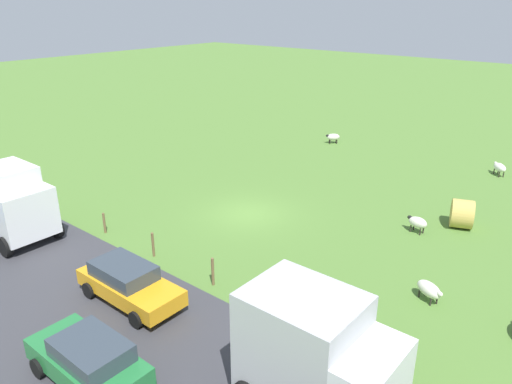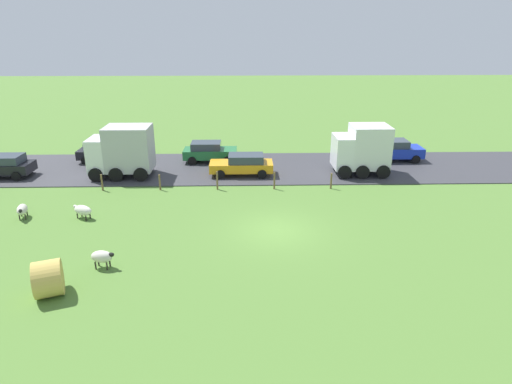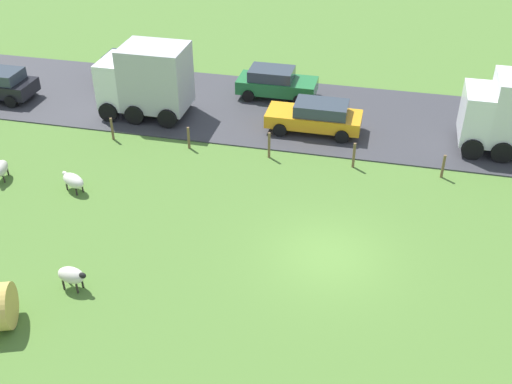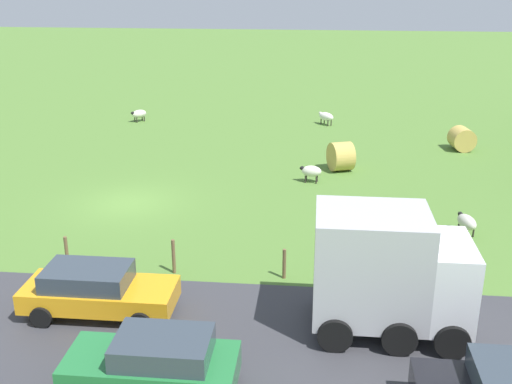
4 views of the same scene
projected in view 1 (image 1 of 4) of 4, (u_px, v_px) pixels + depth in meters
ground_plane at (249, 214)px, 26.74m from camera, size 160.00×160.00×0.00m
road_strip at (64, 303)px, 18.85m from camera, size 8.00×80.00×0.06m
sheep_1 at (418, 222)px, 24.40m from camera, size 0.66×1.10×0.84m
sheep_2 at (429, 290)px, 18.89m from camera, size 1.02×1.29×0.78m
sheep_3 at (500, 167)px, 32.30m from camera, size 1.23×1.21×0.84m
sheep_4 at (333, 137)px, 39.51m from camera, size 1.10×1.11×0.80m
hay_bale_0 at (462, 214)px, 24.93m from camera, size 1.75×1.50×1.48m
fence_post_0 at (104, 223)px, 24.38m from camera, size 0.12×0.12×1.07m
fence_post_1 at (153, 245)px, 22.13m from camera, size 0.12×0.12×1.18m
fence_post_2 at (213, 272)px, 19.89m from camera, size 0.12×0.12×1.24m
fence_post_3 at (288, 308)px, 17.69m from camera, size 0.12×0.12×1.06m
fence_post_4 at (384, 352)px, 15.45m from camera, size 0.12×0.12×1.11m
truck_1 at (316, 355)px, 13.30m from camera, size 2.76×4.31×3.58m
truck_2 at (12, 203)px, 23.29m from camera, size 2.79×3.86×3.51m
car_2 at (128, 282)px, 18.71m from camera, size 2.01×4.51×1.50m
car_4 at (89, 360)px, 14.66m from camera, size 2.04×4.17×1.57m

